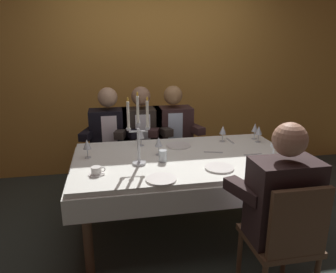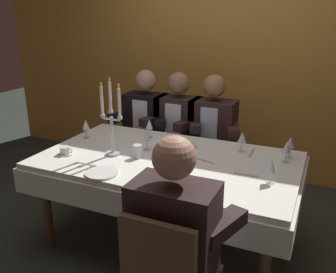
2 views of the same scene
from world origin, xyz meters
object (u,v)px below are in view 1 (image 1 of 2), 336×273
object	(u,v)px
wine_glass_1	(159,142)
seated_diner_2	(173,130)
dinner_plate_0	(161,179)
dinner_plate_2	(179,146)
dinner_plate_1	(219,168)
seated_diner_1	(142,132)
wine_glass_4	(259,131)
wine_glass_0	(141,134)
dining_table	(184,169)
wine_glass_6	(223,130)
water_tumbler_0	(163,156)
seated_diner_3	(283,200)
coffee_cup_0	(96,171)
wine_glass_5	(274,143)
wine_glass_3	(87,145)
wine_glass_2	(255,128)
seated_diner_0	(110,133)

from	to	relation	value
wine_glass_1	seated_diner_2	bearing A→B (deg)	70.01
dinner_plate_0	dinner_plate_2	bearing A→B (deg)	68.15
dinner_plate_1	dinner_plate_2	xyz separation A→B (m)	(-0.19, 0.61, 0.00)
dinner_plate_0	seated_diner_1	size ratio (longest dim) A/B	0.18
dinner_plate_1	wine_glass_4	bearing A→B (deg)	43.81
dinner_plate_1	wine_glass_0	bearing A→B (deg)	128.05
dining_table	seated_diner_1	distance (m)	0.94
wine_glass_6	water_tumbler_0	size ratio (longest dim) A/B	1.66
seated_diner_3	coffee_cup_0	bearing A→B (deg)	151.83
wine_glass_6	seated_diner_3	xyz separation A→B (m)	(-0.05, -1.24, -0.12)
wine_glass_4	wine_glass_5	size ratio (longest dim) A/B	1.00
wine_glass_1	water_tumbler_0	bearing A→B (deg)	-87.32
wine_glass_4	seated_diner_2	distance (m)	0.97
dinner_plate_1	wine_glass_3	distance (m)	1.13
wine_glass_2	seated_diner_2	world-z (taller)	seated_diner_2
dinner_plate_1	wine_glass_3	bearing A→B (deg)	156.37
dinner_plate_0	seated_diner_1	world-z (taller)	seated_diner_1
dinner_plate_2	seated_diner_3	world-z (taller)	seated_diner_3
wine_glass_0	seated_diner_2	size ratio (longest dim) A/B	0.13
water_tumbler_0	coffee_cup_0	distance (m)	0.56
dinner_plate_2	seated_diner_2	world-z (taller)	seated_diner_2
seated_diner_3	seated_diner_0	bearing A→B (deg)	120.93
dinner_plate_1	water_tumbler_0	xyz separation A→B (m)	(-0.41, 0.24, 0.04)
dinner_plate_2	wine_glass_0	world-z (taller)	wine_glass_0
wine_glass_2	seated_diner_0	bearing A→B (deg)	160.71
seated_diner_0	seated_diner_3	world-z (taller)	same
dinner_plate_1	coffee_cup_0	world-z (taller)	coffee_cup_0
wine_glass_1	wine_glass_3	distance (m)	0.61
wine_glass_5	wine_glass_6	size ratio (longest dim) A/B	1.00
wine_glass_2	seated_diner_1	world-z (taller)	seated_diner_1
dining_table	wine_glass_4	distance (m)	0.89
dinner_plate_2	wine_glass_5	size ratio (longest dim) A/B	1.41
wine_glass_1	seated_diner_3	world-z (taller)	seated_diner_3
wine_glass_0	wine_glass_5	xyz separation A→B (m)	(1.11, -0.48, 0.00)
dinner_plate_0	seated_diner_1	bearing A→B (deg)	89.77
dinner_plate_2	wine_glass_6	size ratio (longest dim) A/B	1.41
wine_glass_3	seated_diner_3	distance (m)	1.62
dinner_plate_2	wine_glass_5	bearing A→B (deg)	-27.67
water_tumbler_0	seated_diner_0	distance (m)	1.06
dining_table	dinner_plate_1	distance (m)	0.40
dinner_plate_1	wine_glass_6	bearing A→B (deg)	67.92
dining_table	wine_glass_6	xyz separation A→B (m)	(0.48, 0.35, 0.23)
dining_table	wine_glass_4	bearing A→B (deg)	18.04
seated_diner_0	wine_glass_3	bearing A→B (deg)	-104.31
dinner_plate_2	water_tumbler_0	size ratio (longest dim) A/B	2.35
dinner_plate_2	wine_glass_0	size ratio (longest dim) A/B	1.41
seated_diner_0	water_tumbler_0	bearing A→B (deg)	-66.34
wine_glass_5	dinner_plate_1	bearing A→B (deg)	-160.10
seated_diner_1	wine_glass_2	bearing A→B (deg)	-24.80
dining_table	water_tumbler_0	size ratio (longest dim) A/B	19.63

